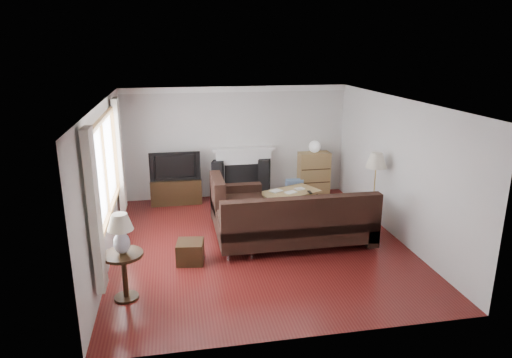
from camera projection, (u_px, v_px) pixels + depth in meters
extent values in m
cube|color=#561513|center=(259.00, 243.00, 8.06)|extent=(5.10, 5.60, 0.04)
cube|color=white|center=(259.00, 101.00, 7.35)|extent=(5.10, 5.60, 0.04)
cube|color=silver|center=(236.00, 142.00, 10.30)|extent=(5.00, 0.04, 2.50)
cube|color=silver|center=(305.00, 242.00, 5.11)|extent=(5.00, 0.04, 2.50)
cube|color=silver|center=(106.00, 183.00, 7.27)|extent=(0.04, 5.50, 2.50)
cube|color=silver|center=(396.00, 168.00, 8.14)|extent=(0.04, 5.50, 2.50)
cube|color=olive|center=(105.00, 168.00, 7.00)|extent=(0.12, 2.74, 1.54)
cube|color=beige|center=(95.00, 212.00, 5.62)|extent=(0.10, 0.35, 2.10)
cube|color=beige|center=(119.00, 155.00, 8.49)|extent=(0.10, 0.35, 2.10)
cube|color=white|center=(244.00, 172.00, 10.41)|extent=(1.40, 0.26, 1.15)
cube|color=black|center=(176.00, 191.00, 10.07)|extent=(1.10, 0.49, 0.55)
imported|color=black|center=(175.00, 165.00, 9.90)|extent=(1.08, 0.14, 0.62)
cube|color=black|center=(218.00, 180.00, 10.25)|extent=(0.32, 0.35, 0.88)
cube|color=black|center=(264.00, 178.00, 10.43)|extent=(0.34, 0.37, 0.89)
cube|color=olive|center=(314.00, 173.00, 10.62)|extent=(0.72, 0.34, 0.99)
sphere|color=white|center=(315.00, 147.00, 10.44)|extent=(0.27, 0.27, 0.27)
cube|color=black|center=(296.00, 220.00, 7.88)|extent=(2.91, 2.13, 0.94)
cube|color=#A2844D|center=(289.00, 202.00, 9.45)|extent=(1.37, 1.09, 0.47)
cube|color=black|center=(190.00, 252.00, 7.32)|extent=(0.47, 0.47, 0.35)
cube|color=gold|center=(374.00, 192.00, 8.46)|extent=(0.42, 0.42, 1.49)
cube|color=black|center=(125.00, 276.00, 6.23)|extent=(0.55, 0.55, 0.68)
cube|color=silver|center=(121.00, 234.00, 6.05)|extent=(0.34, 0.34, 0.56)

